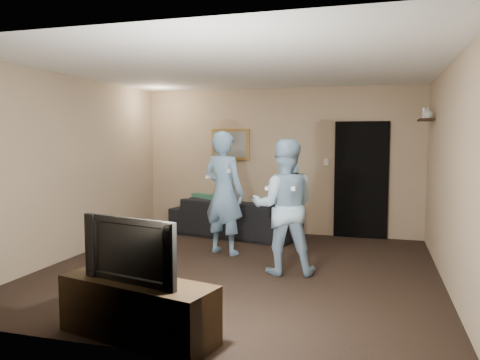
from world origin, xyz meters
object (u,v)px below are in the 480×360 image
(tv_console, at_px, (138,309))
(wii_player_right, at_px, (284,207))
(television, at_px, (136,248))
(sofa, at_px, (235,217))
(wii_player_left, at_px, (224,193))

(tv_console, height_order, wii_player_right, wii_player_right)
(tv_console, height_order, television, television)
(television, relative_size, wii_player_right, 0.57)
(sofa, height_order, wii_player_left, wii_player_left)
(sofa, bearing_deg, tv_console, 107.28)
(sofa, bearing_deg, wii_player_right, 133.73)
(wii_player_left, height_order, wii_player_right, wii_player_left)
(wii_player_right, bearing_deg, wii_player_left, 144.54)
(tv_console, bearing_deg, wii_player_left, 107.34)
(television, distance_m, wii_player_right, 2.42)
(wii_player_right, bearing_deg, sofa, 122.11)
(sofa, distance_m, tv_console, 4.30)
(sofa, xyz_separation_m, wii_player_right, (1.26, -2.00, 0.52))
(wii_player_right, bearing_deg, television, -110.08)
(sofa, distance_m, television, 4.32)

